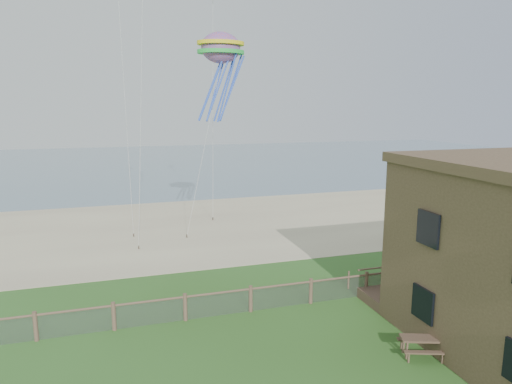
# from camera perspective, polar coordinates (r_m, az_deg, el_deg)

# --- Properties ---
(sand_beach) EXTENTS (72.00, 20.00, 0.02)m
(sand_beach) POSITION_cam_1_polar(r_m,az_deg,el_deg) (36.46, -7.89, -4.26)
(sand_beach) COLOR tan
(sand_beach) RESTS_ON ground
(ocean) EXTENTS (160.00, 68.00, 0.02)m
(ocean) POSITION_cam_1_polar(r_m,az_deg,el_deg) (79.56, -13.13, 3.59)
(ocean) COLOR slate
(ocean) RESTS_ON ground
(chainlink_fence) EXTENTS (36.20, 0.20, 1.25)m
(chainlink_fence) POSITION_cam_1_polar(r_m,az_deg,el_deg) (21.48, -0.68, -13.39)
(chainlink_fence) COLOR #4E3A2C
(chainlink_fence) RESTS_ON ground
(motel_deck) EXTENTS (15.00, 2.00, 0.50)m
(motel_deck) POSITION_cam_1_polar(r_m,az_deg,el_deg) (27.28, 27.64, -10.00)
(motel_deck) COLOR brown
(motel_deck) RESTS_ON ground
(picnic_table) EXTENTS (1.88, 1.64, 0.66)m
(picnic_table) POSITION_cam_1_polar(r_m,az_deg,el_deg) (19.21, 19.97, -17.85)
(picnic_table) COLOR brown
(picnic_table) RESTS_ON ground
(octopus_kite) EXTENTS (3.52, 3.02, 6.12)m
(octopus_kite) POSITION_cam_1_polar(r_m,az_deg,el_deg) (29.56, -4.38, 14.52)
(octopus_kite) COLOR #E54824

